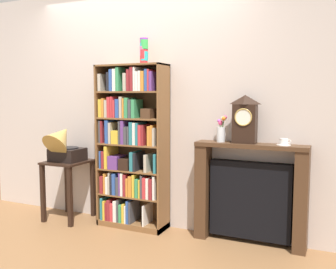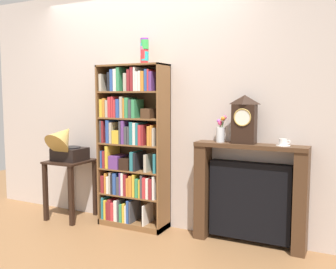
{
  "view_description": "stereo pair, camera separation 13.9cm",
  "coord_description": "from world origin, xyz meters",
  "px_view_note": "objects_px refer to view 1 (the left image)",
  "views": [
    {
      "loc": [
        2.02,
        -3.37,
        1.42
      ],
      "look_at": [
        0.42,
        0.12,
        1.02
      ],
      "focal_mm": 40.52,
      "sensor_mm": 36.0,
      "label": 1
    },
    {
      "loc": [
        2.15,
        -3.31,
        1.42
      ],
      "look_at": [
        0.42,
        0.12,
        1.02
      ],
      "focal_mm": 40.52,
      "sensor_mm": 36.0,
      "label": 2
    }
  ],
  "objects_px": {
    "fireplace_mantel": "(250,194)",
    "mantel_clock": "(245,119)",
    "teacup_with_saucer": "(284,142)",
    "flower_vase": "(221,130)",
    "bookshelf": "(130,150)",
    "cup_stack": "(144,51)",
    "gramophone": "(63,144)",
    "side_table_left": "(68,177)"
  },
  "relations": [
    {
      "from": "cup_stack",
      "to": "side_table_left",
      "type": "bearing_deg",
      "value": -173.61
    },
    {
      "from": "bookshelf",
      "to": "teacup_with_saucer",
      "type": "height_order",
      "value": "bookshelf"
    },
    {
      "from": "fireplace_mantel",
      "to": "mantel_clock",
      "type": "relative_size",
      "value": 2.32
    },
    {
      "from": "cup_stack",
      "to": "mantel_clock",
      "type": "height_order",
      "value": "cup_stack"
    },
    {
      "from": "gramophone",
      "to": "fireplace_mantel",
      "type": "xyz_separation_m",
      "value": [
        2.06,
        0.21,
        -0.4
      ]
    },
    {
      "from": "bookshelf",
      "to": "mantel_clock",
      "type": "height_order",
      "value": "bookshelf"
    },
    {
      "from": "gramophone",
      "to": "teacup_with_saucer",
      "type": "xyz_separation_m",
      "value": [
        2.36,
        0.2,
        0.12
      ]
    },
    {
      "from": "gramophone",
      "to": "fireplace_mantel",
      "type": "height_order",
      "value": "gramophone"
    },
    {
      "from": "teacup_with_saucer",
      "to": "cup_stack",
      "type": "bearing_deg",
      "value": -178.9
    },
    {
      "from": "gramophone",
      "to": "bookshelf",
      "type": "bearing_deg",
      "value": 11.21
    },
    {
      "from": "bookshelf",
      "to": "fireplace_mantel",
      "type": "xyz_separation_m",
      "value": [
        1.28,
        0.06,
        -0.36
      ]
    },
    {
      "from": "fireplace_mantel",
      "to": "teacup_with_saucer",
      "type": "xyz_separation_m",
      "value": [
        0.3,
        -0.02,
        0.52
      ]
    },
    {
      "from": "bookshelf",
      "to": "teacup_with_saucer",
      "type": "distance_m",
      "value": 1.59
    },
    {
      "from": "side_table_left",
      "to": "fireplace_mantel",
      "type": "bearing_deg",
      "value": 4.17
    },
    {
      "from": "bookshelf",
      "to": "gramophone",
      "type": "distance_m",
      "value": 0.79
    },
    {
      "from": "flower_vase",
      "to": "side_table_left",
      "type": "bearing_deg",
      "value": -175.55
    },
    {
      "from": "side_table_left",
      "to": "teacup_with_saucer",
      "type": "height_order",
      "value": "teacup_with_saucer"
    },
    {
      "from": "cup_stack",
      "to": "teacup_with_saucer",
      "type": "relative_size",
      "value": 2.08
    },
    {
      "from": "gramophone",
      "to": "fireplace_mantel",
      "type": "bearing_deg",
      "value": 5.96
    },
    {
      "from": "bookshelf",
      "to": "side_table_left",
      "type": "xyz_separation_m",
      "value": [
        -0.77,
        -0.09,
        -0.35
      ]
    },
    {
      "from": "fireplace_mantel",
      "to": "mantel_clock",
      "type": "distance_m",
      "value": 0.72
    },
    {
      "from": "gramophone",
      "to": "fireplace_mantel",
      "type": "relative_size",
      "value": 0.46
    },
    {
      "from": "bookshelf",
      "to": "cup_stack",
      "type": "relative_size",
      "value": 6.56
    },
    {
      "from": "mantel_clock",
      "to": "flower_vase",
      "type": "distance_m",
      "value": 0.25
    },
    {
      "from": "fireplace_mantel",
      "to": "flower_vase",
      "type": "height_order",
      "value": "flower_vase"
    },
    {
      "from": "cup_stack",
      "to": "gramophone",
      "type": "height_order",
      "value": "cup_stack"
    },
    {
      "from": "bookshelf",
      "to": "teacup_with_saucer",
      "type": "xyz_separation_m",
      "value": [
        1.58,
        0.04,
        0.16
      ]
    },
    {
      "from": "fireplace_mantel",
      "to": "flower_vase",
      "type": "distance_m",
      "value": 0.67
    },
    {
      "from": "fireplace_mantel",
      "to": "flower_vase",
      "type": "xyz_separation_m",
      "value": [
        -0.29,
        -0.01,
        0.61
      ]
    },
    {
      "from": "fireplace_mantel",
      "to": "cup_stack",
      "type": "bearing_deg",
      "value": -177.71
    },
    {
      "from": "cup_stack",
      "to": "gramophone",
      "type": "bearing_deg",
      "value": -169.74
    },
    {
      "from": "teacup_with_saucer",
      "to": "fireplace_mantel",
      "type": "bearing_deg",
      "value": 176.66
    },
    {
      "from": "cup_stack",
      "to": "mantel_clock",
      "type": "relative_size",
      "value": 0.58
    },
    {
      "from": "bookshelf",
      "to": "mantel_clock",
      "type": "xyz_separation_m",
      "value": [
        1.22,
        0.04,
        0.36
      ]
    },
    {
      "from": "cup_stack",
      "to": "side_table_left",
      "type": "height_order",
      "value": "cup_stack"
    },
    {
      "from": "teacup_with_saucer",
      "to": "mantel_clock",
      "type": "bearing_deg",
      "value": -179.61
    },
    {
      "from": "cup_stack",
      "to": "fireplace_mantel",
      "type": "xyz_separation_m",
      "value": [
        1.12,
        0.04,
        -1.4
      ]
    },
    {
      "from": "cup_stack",
      "to": "teacup_with_saucer",
      "type": "distance_m",
      "value": 1.67
    },
    {
      "from": "fireplace_mantel",
      "to": "mantel_clock",
      "type": "xyz_separation_m",
      "value": [
        -0.06,
        -0.02,
        0.72
      ]
    },
    {
      "from": "bookshelf",
      "to": "flower_vase",
      "type": "relative_size",
      "value": 6.77
    },
    {
      "from": "mantel_clock",
      "to": "teacup_with_saucer",
      "type": "height_order",
      "value": "mantel_clock"
    },
    {
      "from": "flower_vase",
      "to": "bookshelf",
      "type": "bearing_deg",
      "value": -177.16
    }
  ]
}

